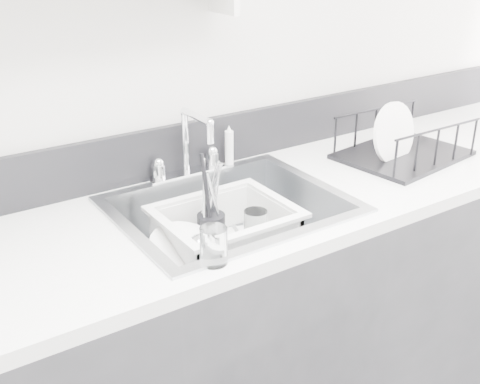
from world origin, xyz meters
TOP-DOWN VIEW (x-y plane):
  - counter_run at (0.00, 1.19)m, footprint 3.20×0.62m
  - backsplash at (0.00, 1.49)m, footprint 3.20×0.02m
  - sink at (0.00, 1.19)m, footprint 0.64×0.52m
  - faucet at (0.00, 1.44)m, footprint 0.26×0.18m
  - side_sprayer at (0.16, 1.44)m, footprint 0.03×0.03m
  - wash_tub at (-0.01, 1.21)m, footprint 0.45×0.40m
  - plate_stack at (-0.14, 1.18)m, footprint 0.27×0.26m
  - utensil_cup at (-0.03, 1.26)m, footprint 0.08×0.08m
  - ladle at (-0.05, 1.15)m, footprint 0.29×0.20m
  - tumbler_in_tub at (0.10, 1.21)m, footprint 0.08×0.08m
  - tumbler_counter at (-0.20, 0.95)m, footprint 0.08×0.08m
  - dish_rack at (0.70, 1.19)m, footprint 0.45×0.37m
  - bowl_small at (0.06, 1.13)m, footprint 0.10×0.10m

SIDE VIEW (x-z plane):
  - counter_run at x=0.00m, z-range 0.00..0.92m
  - bowl_small at x=0.06m, z-range 0.77..0.80m
  - plate_stack at x=-0.14m, z-range 0.74..0.85m
  - ladle at x=-0.05m, z-range 0.77..0.85m
  - tumbler_in_tub at x=0.10m, z-range 0.77..0.87m
  - wash_tub at x=-0.01m, z-range 0.75..0.90m
  - utensil_cup at x=-0.03m, z-range 0.69..0.97m
  - sink at x=0.00m, z-range 0.73..0.93m
  - tumbler_counter at x=-0.20m, z-range 0.92..1.01m
  - faucet at x=0.00m, z-range 0.87..1.09m
  - side_sprayer at x=0.16m, z-range 0.92..1.06m
  - dish_rack at x=0.70m, z-range 0.92..1.07m
  - backsplash at x=0.00m, z-range 0.92..1.08m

